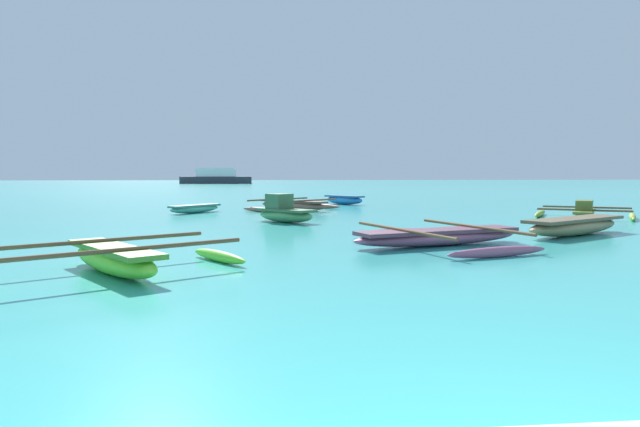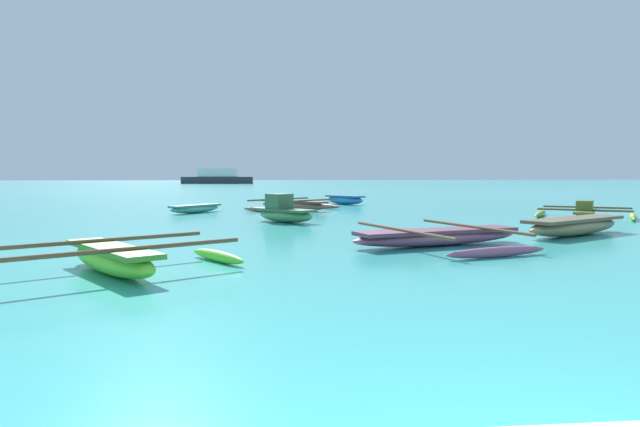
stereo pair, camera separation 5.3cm
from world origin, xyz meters
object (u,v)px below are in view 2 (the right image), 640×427
moored_boat_3 (585,212)px  distant_ferry (217,177)px  moored_boat_0 (195,208)px  moored_boat_1 (438,237)px  moored_boat_5 (574,226)px  moored_boat_6 (293,205)px  moored_boat_4 (284,212)px  moored_boat_2 (345,199)px  moored_boat_7 (112,259)px

moored_boat_3 → distant_ferry: size_ratio=0.41×
moored_boat_3 → moored_boat_0: bearing=107.2°
moored_boat_1 → moored_boat_3: (7.45, 6.91, 0.01)m
moored_boat_5 → moored_boat_6: 12.41m
moored_boat_0 → distant_ferry: size_ratio=0.23×
moored_boat_3 → moored_boat_5: bearing=-179.8°
moored_boat_6 → moored_boat_4: bearing=-46.7°
distant_ferry → moored_boat_4: bearing=-83.4°
moored_boat_2 → moored_boat_6: bearing=-71.9°
moored_boat_0 → moored_boat_2: size_ratio=1.03×
moored_boat_3 → moored_boat_2: bearing=71.0°
moored_boat_0 → moored_boat_6: moored_boat_6 is taller
moored_boat_5 → distant_ferry: (-14.87, 70.14, 0.66)m
moored_boat_0 → distant_ferry: distant_ferry is taller
moored_boat_4 → moored_boat_7: (-3.01, -9.15, -0.09)m
moored_boat_5 → moored_boat_3: bearing=25.8°
moored_boat_0 → moored_boat_7: 13.78m
moored_boat_5 → moored_boat_6: (-6.69, 10.46, -0.03)m
moored_boat_4 → moored_boat_7: bearing=-59.0°
moored_boat_2 → moored_boat_7: 20.13m
moored_boat_0 → distant_ferry: 61.10m
moored_boat_0 → moored_boat_2: (6.75, 5.32, 0.07)m
moored_boat_0 → moored_boat_1: size_ratio=0.53×
moored_boat_4 → moored_boat_5: (7.25, -4.56, -0.07)m
moored_boat_5 → moored_boat_0: bearing=107.6°
moored_boat_1 → moored_boat_5: bearing=4.1°
moored_boat_5 → moored_boat_4: bearing=116.3°
moored_boat_1 → moored_boat_2: size_ratio=1.96×
moored_boat_1 → moored_boat_5: 4.40m
moored_boat_5 → moored_boat_7: 11.24m
moored_boat_7 → moored_boat_3: bearing=91.4°
moored_boat_0 → moored_boat_4: size_ratio=1.05×
moored_boat_5 → distant_ferry: 71.70m
moored_boat_5 → moored_boat_7: moored_boat_7 is taller
moored_boat_7 → moored_boat_6: bearing=132.2°
moored_boat_2 → moored_boat_7: size_ratio=0.54×
moored_boat_1 → moored_boat_4: (-3.17, 6.21, 0.13)m
moored_boat_0 → moored_boat_3: bearing=-67.6°
moored_boat_2 → moored_boat_1: bearing=-38.0°
moored_boat_6 → moored_boat_0: bearing=-113.6°
moored_boat_1 → moored_boat_5: size_ratio=1.23×
moored_boat_0 → moored_boat_3: 14.55m
moored_boat_1 → moored_boat_6: moored_boat_6 is taller
moored_boat_6 → moored_boat_7: 15.46m
moored_boat_5 → moored_boat_7: size_ratio=0.87×
moored_boat_0 → moored_boat_1: moored_boat_1 is taller
moored_boat_1 → moored_boat_6: size_ratio=1.06×
moored_boat_4 → distant_ferry: size_ratio=0.22×
moored_boat_1 → moored_boat_6: 12.38m
moored_boat_7 → moored_boat_1: bearing=80.9°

